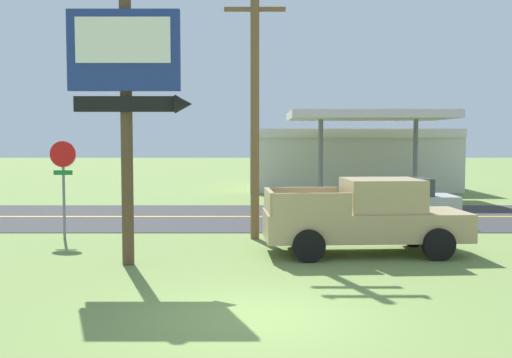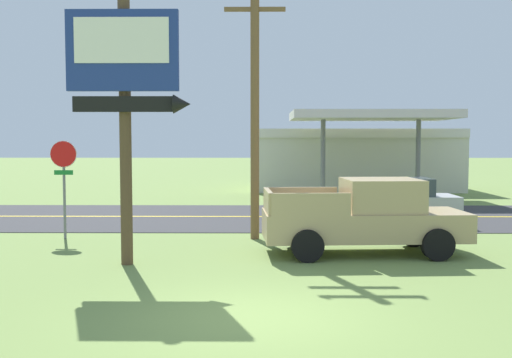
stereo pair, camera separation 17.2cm
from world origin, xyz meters
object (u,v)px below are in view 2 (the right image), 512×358
gas_station (353,157)px  pickup_tan_parked_on_lawn (366,217)px  stop_sign (64,172)px  car_silver_near_lane (396,201)px  utility_pole (255,93)px  motel_sign (126,84)px

gas_station → pickup_tan_parked_on_lawn: size_ratio=2.26×
stop_sign → car_silver_near_lane: stop_sign is taller
stop_sign → car_silver_near_lane: 11.14m
utility_pole → pickup_tan_parked_on_lawn: bearing=-38.6°
motel_sign → gas_station: 23.61m
stop_sign → utility_pole: 6.17m
stop_sign → motel_sign: bearing=-53.8°
motel_sign → car_silver_near_lane: bearing=41.2°
motel_sign → car_silver_near_lane: size_ratio=1.49×
pickup_tan_parked_on_lawn → stop_sign: bearing=165.2°
motel_sign → utility_pole: utility_pole is taller
utility_pole → pickup_tan_parked_on_lawn: size_ratio=1.53×
motel_sign → pickup_tan_parked_on_lawn: 6.91m
motel_sign → stop_sign: 5.20m
motel_sign → gas_station: (8.64, 21.84, -2.33)m
utility_pole → motel_sign: bearing=-127.5°
motel_sign → stop_sign: bearing=126.2°
car_silver_near_lane → pickup_tan_parked_on_lawn: bearing=-110.3°
gas_station → pickup_tan_parked_on_lawn: 20.55m
motel_sign → utility_pole: (2.94, 3.84, 0.08)m
stop_sign → utility_pole: (5.71, 0.06, 2.33)m
car_silver_near_lane → utility_pole: bearing=-148.2°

